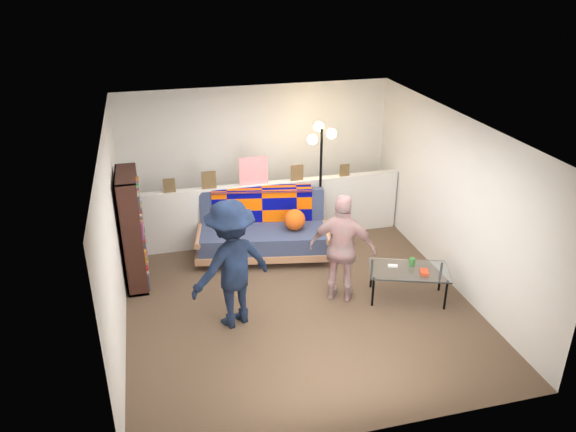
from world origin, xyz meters
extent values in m
plane|color=brown|center=(0.00, 0.00, 0.00)|extent=(5.00, 5.00, 0.00)
cube|color=silver|center=(0.00, 2.50, 1.20)|extent=(4.50, 0.10, 2.40)
cube|color=silver|center=(-2.25, 0.00, 1.20)|extent=(0.10, 5.00, 2.40)
cube|color=silver|center=(2.25, 0.00, 1.20)|extent=(0.10, 5.00, 2.40)
cube|color=white|center=(0.00, 0.00, 2.40)|extent=(4.50, 5.00, 0.10)
cube|color=silver|center=(0.00, 1.80, 0.50)|extent=(4.45, 0.15, 1.00)
cube|color=brown|center=(-1.50, 1.78, 1.11)|extent=(0.18, 0.02, 0.22)
cube|color=brown|center=(-0.90, 1.78, 1.14)|extent=(0.22, 0.02, 0.28)
cube|color=white|center=(-0.20, 1.78, 1.23)|extent=(0.45, 0.02, 0.45)
cube|color=brown|center=(0.50, 1.78, 1.13)|extent=(0.20, 0.02, 0.26)
cube|color=brown|center=(1.30, 1.78, 1.10)|extent=(0.16, 0.02, 0.20)
cube|color=#B17A56|center=(-0.18, 1.26, 0.16)|extent=(2.17, 1.27, 0.11)
cube|color=#35405F|center=(-0.19, 1.20, 0.34)|extent=(2.04, 1.09, 0.26)
cube|color=#35405F|center=(-0.11, 1.60, 0.67)|extent=(1.94, 0.60, 0.61)
cylinder|color=#B17A56|center=(-1.13, 1.43, 0.43)|extent=(0.26, 0.91, 0.10)
cylinder|color=#B17A56|center=(0.77, 1.08, 0.43)|extent=(0.26, 0.91, 0.10)
cube|color=#050978|center=(-0.13, 1.51, 0.67)|extent=(1.55, 0.39, 0.56)
cube|color=#050978|center=(-0.10, 1.65, 0.97)|extent=(1.58, 0.55, 0.03)
sphere|color=#E14C14|center=(0.29, 1.11, 0.63)|extent=(0.32, 0.32, 0.32)
cube|color=black|center=(-2.21, 0.96, 0.83)|extent=(0.02, 0.83, 1.65)
cube|color=black|center=(-2.08, 0.56, 0.83)|extent=(0.28, 0.02, 1.65)
cube|color=black|center=(-2.08, 1.37, 0.83)|extent=(0.28, 0.02, 1.65)
cube|color=black|center=(-2.08, 0.96, 1.64)|extent=(0.28, 0.83, 0.02)
cube|color=black|center=(-2.08, 0.96, 0.02)|extent=(0.28, 0.83, 0.04)
cube|color=black|center=(-2.08, 0.96, 0.44)|extent=(0.28, 0.79, 0.02)
cube|color=black|center=(-2.08, 0.96, 0.83)|extent=(0.28, 0.79, 0.02)
cube|color=black|center=(-2.08, 0.96, 1.21)|extent=(0.28, 0.79, 0.02)
cube|color=red|center=(-2.06, 0.96, 0.18)|extent=(0.20, 0.77, 0.28)
cube|color=#224395|center=(-2.06, 0.96, 0.59)|extent=(0.20, 0.77, 0.26)
cube|color=gold|center=(-2.06, 0.96, 0.97)|extent=(0.20, 0.77, 0.28)
cube|color=#30844E|center=(-2.06, 0.96, 1.36)|extent=(0.20, 0.77, 0.26)
cylinder|color=black|center=(0.95, -0.45, 0.21)|extent=(0.04, 0.04, 0.42)
cylinder|color=black|center=(1.84, -0.76, 0.21)|extent=(0.04, 0.04, 0.42)
cylinder|color=black|center=(1.10, -0.01, 0.21)|extent=(0.04, 0.04, 0.42)
cylinder|color=black|center=(2.00, -0.33, 0.21)|extent=(0.04, 0.04, 0.42)
cube|color=silver|center=(1.47, -0.39, 0.43)|extent=(1.19, 0.90, 0.02)
cube|color=white|center=(1.29, -0.27, 0.46)|extent=(0.14, 0.09, 0.03)
cube|color=#E64928|center=(1.62, -0.53, 0.46)|extent=(0.15, 0.17, 0.04)
cylinder|color=#3A8B3A|center=(1.56, -0.29, 0.50)|extent=(0.09, 0.09, 0.11)
cylinder|color=black|center=(0.84, 1.62, 0.02)|extent=(0.31, 0.31, 0.03)
cylinder|color=black|center=(0.84, 1.62, 0.93)|extent=(0.05, 0.05, 1.87)
sphere|color=#FFC672|center=(0.70, 1.64, 1.70)|extent=(0.15, 0.15, 0.15)
sphere|color=#FFC672|center=(1.00, 1.62, 1.78)|extent=(0.15, 0.15, 0.15)
sphere|color=#FFC672|center=(0.84, 1.75, 1.87)|extent=(0.15, 0.15, 0.15)
imported|color=black|center=(-0.90, -0.34, 0.84)|extent=(1.24, 1.00, 1.67)
imported|color=pink|center=(0.60, -0.16, 0.76)|extent=(0.96, 0.75, 1.52)
camera|label=1|loc=(-1.71, -6.29, 4.26)|focal=35.00mm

